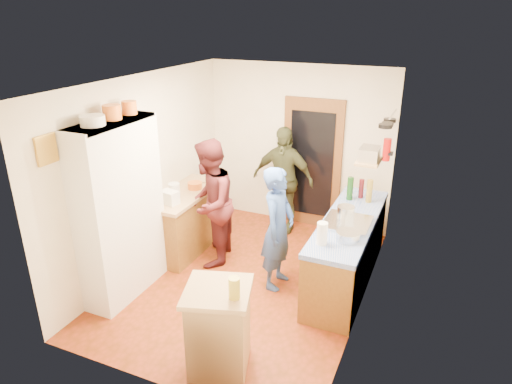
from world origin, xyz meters
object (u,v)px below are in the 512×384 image
Objects in this scene: person_back at (283,180)px; person_hob at (279,230)px; right_counter_base at (347,252)px; person_left at (213,202)px; hutch_body at (120,211)px; island_base at (219,331)px.

person_hob is at bearing -70.40° from person_back.
right_counter_base is 1.77m from person_back.
person_left is (-1.07, 0.25, 0.09)m from person_hob.
person_back is at bearing 142.68° from person_left.
person_left is 1.04× the size of person_back.
person_hob is at bearing 26.15° from hutch_body.
person_hob is 0.94× the size of person_back.
person_left reaches higher than person_hob.
person_back is at bearing 19.61° from person_hob.
person_back is at bearing 99.05° from island_base.
right_counter_base is 2.20m from island_base.
hutch_body is 1.29× the size of person_back.
right_counter_base is 1.24× the size of person_left.
hutch_body is at bearing -45.42° from person_left.
island_base reaches higher than right_counter_base.
person_back reaches higher than person_hob.
island_base is 3.23m from person_back.
person_back is (-0.50, 3.16, 0.42)m from island_base.
island_base is 1.64m from person_hob.
person_left is (-1.05, 1.84, 0.46)m from island_base.
island_base is (-0.80, -2.05, 0.01)m from right_counter_base.
person_back reaches higher than right_counter_base.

